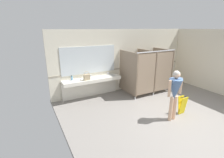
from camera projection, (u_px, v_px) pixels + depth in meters
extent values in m
cube|color=gray|center=(177.00, 118.00, 5.57)|extent=(7.18, 6.98, 0.10)
cube|color=beige|center=(126.00, 60.00, 7.87)|extent=(7.18, 0.12, 2.83)
cube|color=#9E937F|center=(127.00, 68.00, 7.93)|extent=(7.18, 0.01, 0.06)
cube|color=silver|center=(92.00, 80.00, 6.90)|extent=(2.48, 0.55, 0.14)
cube|color=silver|center=(91.00, 88.00, 7.22)|extent=(2.48, 0.08, 0.73)
cube|color=#ADADA8|center=(73.00, 82.00, 6.49)|extent=(0.42, 0.30, 0.11)
cylinder|color=silver|center=(71.00, 78.00, 6.64)|extent=(0.04, 0.04, 0.11)
cylinder|color=silver|center=(72.00, 78.00, 6.58)|extent=(0.03, 0.11, 0.03)
sphere|color=silver|center=(73.00, 79.00, 6.69)|extent=(0.04, 0.04, 0.04)
cube|color=#ADADA8|center=(92.00, 79.00, 6.86)|extent=(0.42, 0.30, 0.11)
cylinder|color=silver|center=(90.00, 76.00, 7.02)|extent=(0.04, 0.04, 0.11)
cylinder|color=silver|center=(91.00, 75.00, 6.96)|extent=(0.03, 0.11, 0.03)
sphere|color=silver|center=(92.00, 76.00, 7.06)|extent=(0.04, 0.04, 0.04)
cube|color=#ADADA8|center=(110.00, 77.00, 7.24)|extent=(0.42, 0.30, 0.11)
cylinder|color=silver|center=(108.00, 73.00, 7.39)|extent=(0.04, 0.04, 0.11)
cylinder|color=silver|center=(108.00, 73.00, 7.33)|extent=(0.03, 0.11, 0.03)
sphere|color=silver|center=(109.00, 74.00, 7.44)|extent=(0.04, 0.04, 0.04)
cube|color=silver|center=(89.00, 60.00, 6.90)|extent=(2.38, 0.02, 1.14)
cube|color=#84705B|center=(128.00, 72.00, 7.16)|extent=(0.03, 1.36, 1.81)
cylinder|color=silver|center=(135.00, 98.00, 6.93)|extent=(0.05, 0.05, 0.12)
cube|color=#84705B|center=(146.00, 70.00, 7.61)|extent=(0.03, 1.36, 1.81)
cylinder|color=silver|center=(153.00, 94.00, 7.37)|extent=(0.05, 0.05, 0.12)
cube|color=#84705B|center=(162.00, 67.00, 8.05)|extent=(0.03, 1.36, 1.81)
cylinder|color=silver|center=(169.00, 90.00, 7.82)|extent=(0.05, 0.05, 0.12)
cube|color=#84705B|center=(146.00, 74.00, 6.84)|extent=(0.91, 0.03, 1.71)
cube|color=#84705B|center=(164.00, 72.00, 7.28)|extent=(0.91, 0.03, 1.71)
cube|color=#B7BABF|center=(157.00, 51.00, 6.79)|extent=(2.04, 0.04, 0.04)
cylinder|color=#DBAD89|center=(175.00, 108.00, 5.34)|extent=(0.11, 0.11, 0.81)
cylinder|color=#DBAD89|center=(171.00, 109.00, 5.26)|extent=(0.11, 0.11, 0.81)
cone|color=#4C6B99|center=(175.00, 90.00, 5.11)|extent=(0.41, 0.41, 0.69)
cube|color=#4C6B99|center=(176.00, 80.00, 5.02)|extent=(0.44, 0.17, 0.10)
cylinder|color=#DBAD89|center=(181.00, 86.00, 5.20)|extent=(0.08, 0.08, 0.52)
cylinder|color=#DBAD89|center=(170.00, 89.00, 4.97)|extent=(0.08, 0.08, 0.52)
sphere|color=#DBAD89|center=(177.00, 75.00, 4.97)|extent=(0.22, 0.22, 0.22)
sphere|color=#A59E93|center=(177.00, 74.00, 4.97)|extent=(0.22, 0.22, 0.22)
cube|color=tan|center=(87.00, 77.00, 6.60)|extent=(0.24, 0.14, 0.24)
torus|color=tan|center=(87.00, 73.00, 6.55)|extent=(0.19, 0.02, 0.19)
cylinder|color=teal|center=(72.00, 78.00, 6.63)|extent=(0.07, 0.07, 0.15)
cylinder|color=black|center=(72.00, 76.00, 6.60)|extent=(0.03, 0.03, 0.04)
cylinder|color=white|center=(81.00, 79.00, 6.53)|extent=(0.07, 0.07, 0.10)
cube|color=yellow|center=(183.00, 106.00, 5.65)|extent=(0.28, 0.10, 0.64)
cube|color=yellow|center=(181.00, 105.00, 5.73)|extent=(0.28, 0.10, 0.64)
cylinder|color=black|center=(183.00, 97.00, 5.60)|extent=(0.28, 0.02, 0.02)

